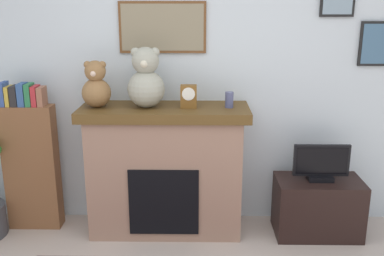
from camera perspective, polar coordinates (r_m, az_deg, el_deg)
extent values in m
cube|color=silver|center=(3.81, -0.05, 6.94)|extent=(5.20, 0.12, 2.60)
cube|color=brown|center=(3.71, -3.81, 12.77)|extent=(0.71, 0.02, 0.41)
cube|color=gray|center=(3.69, -3.82, 12.76)|extent=(0.67, 0.00, 0.37)
cube|color=black|center=(3.98, 22.73, 9.94)|extent=(0.30, 0.02, 0.36)
cube|color=#426683|center=(3.97, 22.78, 9.92)|extent=(0.26, 0.00, 0.32)
cube|color=#99735E|center=(3.75, -3.41, -5.93)|extent=(1.24, 0.47, 1.00)
cube|color=brown|center=(3.58, -3.55, 2.12)|extent=(1.36, 0.53, 0.08)
cube|color=black|center=(3.59, -3.65, -9.52)|extent=(0.56, 0.02, 0.55)
cube|color=brown|center=(4.01, -19.86, -4.81)|extent=(0.44, 0.16, 1.08)
cube|color=#375192|center=(3.91, -22.96, 4.06)|extent=(0.04, 0.13, 0.19)
cube|color=gold|center=(3.89, -22.39, 3.84)|extent=(0.03, 0.13, 0.16)
cube|color=#252324|center=(3.87, -21.71, 3.88)|extent=(0.06, 0.13, 0.17)
cube|color=#32548C|center=(3.85, -20.89, 4.04)|extent=(0.05, 0.13, 0.19)
cube|color=#2A7344|center=(3.83, -20.12, 4.04)|extent=(0.05, 0.13, 0.18)
cube|color=#B62930|center=(3.81, -19.41, 3.93)|extent=(0.04, 0.13, 0.16)
cube|color=#945E45|center=(3.80, -18.71, 3.87)|extent=(0.05, 0.13, 0.16)
cube|color=black|center=(3.91, 15.81, -9.70)|extent=(0.70, 0.40, 0.48)
cube|color=black|center=(3.81, 16.10, -6.14)|extent=(0.20, 0.14, 0.04)
cube|color=black|center=(3.76, 16.28, -3.99)|extent=(0.45, 0.03, 0.26)
cube|color=black|center=(3.74, 16.35, -4.08)|extent=(0.41, 0.00, 0.22)
cylinder|color=#4C517A|center=(3.54, 4.81, 3.63)|extent=(0.07, 0.07, 0.13)
cube|color=brown|center=(3.53, -0.44, 4.08)|extent=(0.13, 0.09, 0.18)
cylinder|color=white|center=(3.47, -0.46, 4.39)|extent=(0.10, 0.01, 0.10)
sphere|color=olive|center=(3.61, -12.16, 4.43)|extent=(0.23, 0.23, 0.23)
sphere|color=olive|center=(3.58, -12.32, 7.15)|extent=(0.17, 0.17, 0.17)
sphere|color=olive|center=(3.59, -13.28, 7.91)|extent=(0.06, 0.06, 0.06)
sphere|color=olive|center=(3.56, -11.45, 7.96)|extent=(0.06, 0.06, 0.06)
sphere|color=beige|center=(3.52, -12.55, 6.84)|extent=(0.05, 0.05, 0.05)
sphere|color=#A09F8D|center=(3.54, -5.90, 5.01)|extent=(0.30, 0.30, 0.30)
sphere|color=#A09F8D|center=(3.50, -6.01, 8.59)|extent=(0.21, 0.21, 0.21)
sphere|color=#A09F8D|center=(3.50, -7.27, 9.61)|extent=(0.07, 0.07, 0.07)
sphere|color=#A09F8D|center=(3.49, -4.80, 9.65)|extent=(0.07, 0.07, 0.07)
sphere|color=beige|center=(3.42, -6.17, 8.23)|extent=(0.06, 0.06, 0.06)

